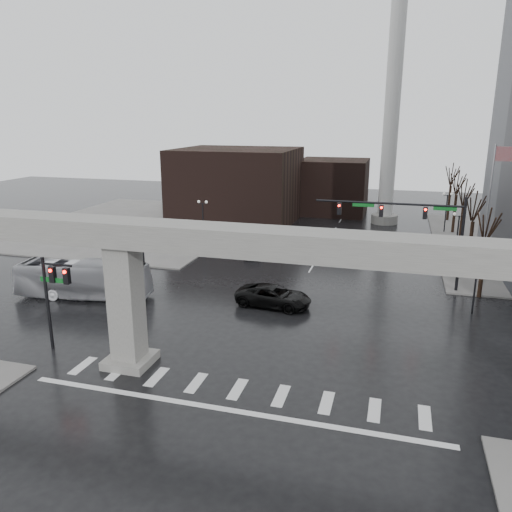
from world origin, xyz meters
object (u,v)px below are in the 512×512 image
Objects in this scene: city_bus at (83,279)px; pickup_truck at (274,296)px; signal_mast_arm at (414,221)px; far_car at (255,248)px.

pickup_truck is at bearing -89.72° from city_bus.
signal_mast_arm is 2.08× the size of pickup_truck.
city_bus reaches higher than far_car.
far_car is (-15.55, 6.28, -5.04)m from signal_mast_arm.
pickup_truck is at bearing -143.94° from signal_mast_arm.
city_bus is at bearing -128.79° from far_car.
city_bus is 18.71m from far_car.
signal_mast_arm reaches higher than far_car.
signal_mast_arm is 1.11× the size of city_bus.
city_bus is 2.35× the size of far_car.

